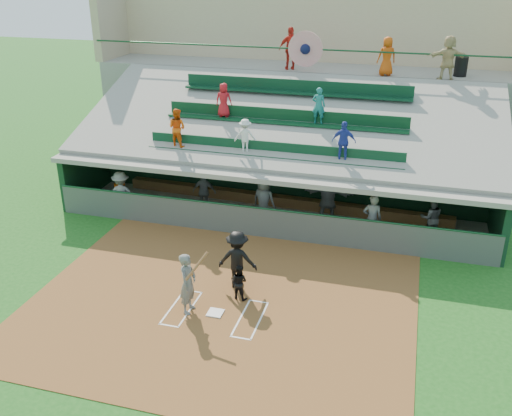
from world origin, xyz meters
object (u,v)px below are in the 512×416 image
(catcher, at_px, (239,282))
(white_table, at_px, (122,201))
(water_cooler, at_px, (120,189))
(batter_at_plate, at_px, (188,283))
(home_plate, at_px, (215,313))
(trash_bin, at_px, (461,67))

(catcher, xyz_separation_m, white_table, (-6.39, 4.91, -0.21))
(water_cooler, bearing_deg, batter_at_plate, -48.32)
(white_table, bearing_deg, home_plate, -44.27)
(trash_bin, bearing_deg, batter_at_plate, -118.90)
(home_plate, xyz_separation_m, white_table, (-5.98, 5.85, 0.32))
(catcher, bearing_deg, white_table, -26.84)
(home_plate, height_order, white_table, white_table)
(trash_bin, bearing_deg, catcher, -116.66)
(white_table, bearing_deg, trash_bin, 29.90)
(batter_at_plate, distance_m, trash_bin, 15.45)
(white_table, bearing_deg, batter_at_plate, -48.46)
(white_table, height_order, trash_bin, trash_bin)
(white_table, bearing_deg, water_cooler, -176.28)
(batter_at_plate, relative_size, water_cooler, 4.68)
(batter_at_plate, xyz_separation_m, trash_bin, (7.20, 13.04, 4.07))
(catcher, bearing_deg, home_plate, 76.98)
(catcher, distance_m, water_cooler, 8.10)
(catcher, distance_m, trash_bin, 14.17)
(white_table, relative_size, trash_bin, 0.90)
(home_plate, relative_size, water_cooler, 1.03)
(catcher, bearing_deg, batter_at_plate, 51.82)
(batter_at_plate, distance_m, water_cooler, 7.93)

